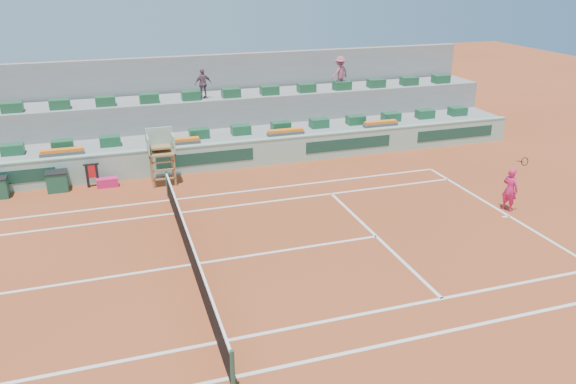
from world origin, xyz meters
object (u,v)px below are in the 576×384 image
object	(u,v)px
drink_cooler_a	(57,181)
tennis_player	(510,189)
umpire_chair	(161,149)
player_bag	(108,182)

from	to	relation	value
drink_cooler_a	tennis_player	bearing A→B (deg)	-24.30
umpire_chair	tennis_player	distance (m)	14.06
player_bag	drink_cooler_a	bearing A→B (deg)	175.04
player_bag	tennis_player	distance (m)	16.23
tennis_player	drink_cooler_a	bearing A→B (deg)	155.70
drink_cooler_a	player_bag	bearing A→B (deg)	-4.96
umpire_chair	drink_cooler_a	world-z (taller)	umpire_chair
drink_cooler_a	tennis_player	size ratio (longest dim) A/B	0.37
umpire_chair	drink_cooler_a	bearing A→B (deg)	173.68
drink_cooler_a	tennis_player	distance (m)	18.07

